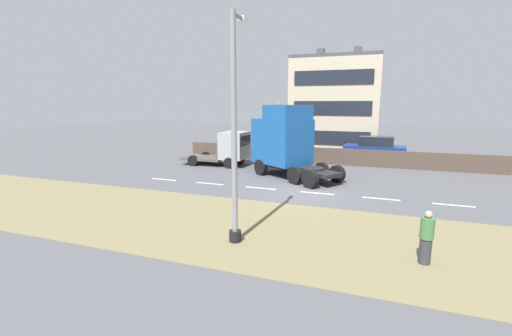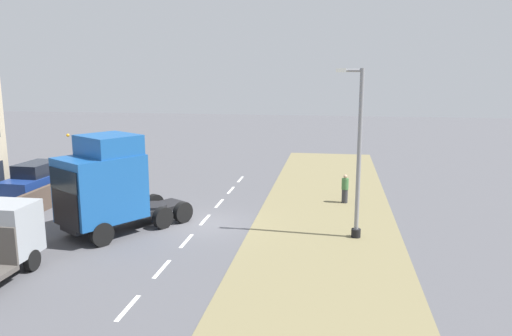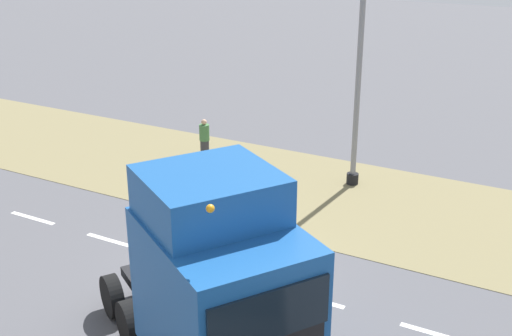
{
  "view_description": "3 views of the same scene",
  "coord_description": "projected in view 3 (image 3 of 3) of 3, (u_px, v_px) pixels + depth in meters",
  "views": [
    {
      "loc": [
        -17.66,
        -3.64,
        4.73
      ],
      "look_at": [
        -2.46,
        1.87,
        1.63
      ],
      "focal_mm": 24.0,
      "sensor_mm": 36.0,
      "label": 1
    },
    {
      "loc": [
        -6.34,
        22.8,
        7.46
      ],
      "look_at": [
        -2.59,
        -0.89,
        2.72
      ],
      "focal_mm": 35.0,
      "sensor_mm": 36.0,
      "label": 2
    },
    {
      "loc": [
        12.74,
        7.81,
        8.93
      ],
      "look_at": [
        -2.35,
        -0.32,
        2.16
      ],
      "focal_mm": 45.0,
      "sensor_mm": 36.0,
      "label": 3
    }
  ],
  "objects": [
    {
      "name": "lorry_cab",
      "position": [
        218.0,
        288.0,
        12.25
      ],
      "size": [
        5.39,
        6.4,
        4.73
      ],
      "rotation": [
        0.0,
        0.0,
        -0.57
      ],
      "color": "black",
      "rests_on": "ground"
    },
    {
      "name": "pedestrian",
      "position": [
        205.0,
        140.0,
        24.87
      ],
      "size": [
        0.39,
        0.39,
        1.65
      ],
      "color": "#333338",
      "rests_on": "ground"
    },
    {
      "name": "lamp_post",
      "position": [
        357.0,
        92.0,
        21.59
      ],
      "size": [
        1.33,
        0.42,
        7.52
      ],
      "color": "black",
      "rests_on": "ground"
    },
    {
      "name": "grass_verge",
      "position": [
        315.0,
        194.0,
        22.07
      ],
      "size": [
        7.0,
        44.0,
        0.01
      ],
      "color": "olive",
      "rests_on": "ground"
    },
    {
      "name": "lane_markings",
      "position": [
        203.0,
        267.0,
        17.47
      ],
      "size": [
        0.16,
        21.0,
        0.0
      ],
      "color": "white",
      "rests_on": "ground"
    },
    {
      "name": "ground_plane",
      "position": [
        225.0,
        273.0,
        17.16
      ],
      "size": [
        120.0,
        120.0,
        0.0
      ],
      "primitive_type": "plane",
      "color": "#515156",
      "rests_on": "ground"
    }
  ]
}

